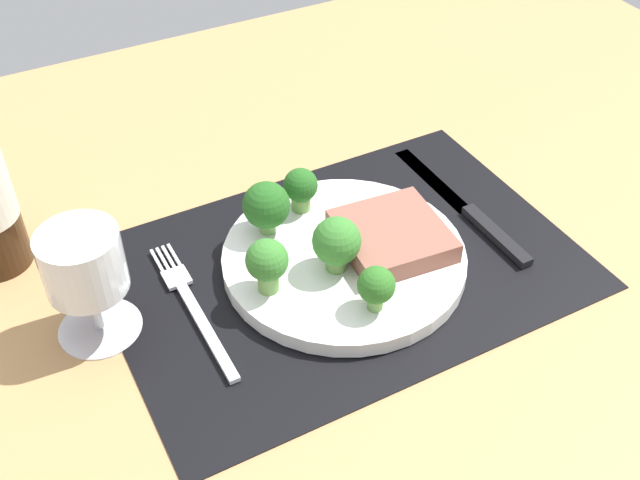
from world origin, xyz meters
The scene contains 12 objects.
ground_plane centered at (0.00, 0.00, -1.50)cm, with size 140.00×110.00×3.00cm, color tan.
placemat centered at (0.00, 0.00, 0.15)cm, with size 45.49×31.25×0.30cm, color black.
plate centered at (0.00, 0.00, 1.10)cm, with size 23.99×23.99×1.60cm, color white.
steak centered at (4.73, -1.12, 2.99)cm, with size 9.93×10.07×2.17cm, color #8C5647.
broccoli_front_edge centered at (-5.17, 6.52, 5.12)cm, with size 4.75×4.75×5.67cm.
broccoli_center centered at (-8.66, -1.05, 5.24)cm, with size 3.96×3.96×5.61cm.
broccoli_near_fork centered at (-1.75, -1.54, 5.18)cm, with size 4.63×4.63×5.74cm.
broccoli_back_left centered at (-1.20, -7.77, 4.60)cm, with size 3.46×3.46×4.57cm.
broccoli_near_steak centered at (-0.58, 8.10, 4.69)cm, with size 3.55×3.55×4.84cm.
fork centered at (-15.36, 1.42, 0.55)cm, with size 2.40×19.20×0.50cm.
knife centered at (15.81, 0.53, 0.60)cm, with size 1.80×23.00×0.80cm.
wine_glass centered at (-23.66, 3.28, 7.45)cm, with size 7.59×7.59×11.23cm.
Camera 1 is at (-28.41, -48.05, 52.49)cm, focal length 43.24 mm.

